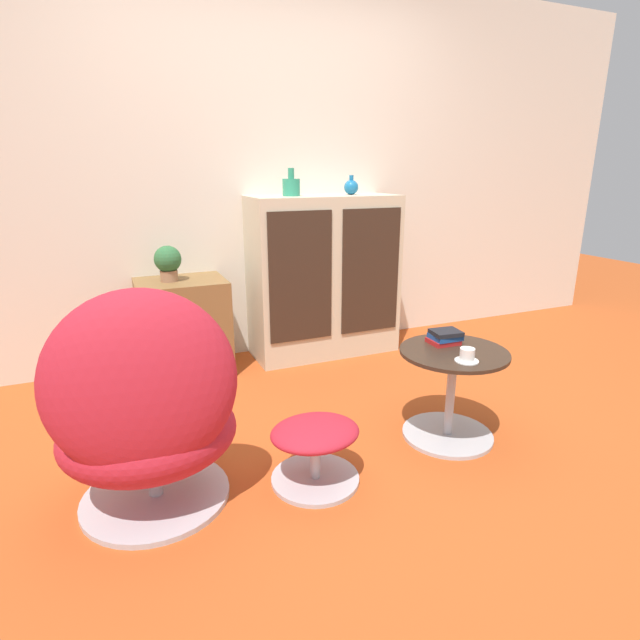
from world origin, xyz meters
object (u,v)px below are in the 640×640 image
(ottoman, at_px, (315,443))
(teacup, at_px, (467,356))
(tv_console, at_px, (184,327))
(sideboard, at_px, (324,277))
(coffee_table, at_px, (451,391))
(potted_plant, at_px, (168,262))
(book_stack, at_px, (445,337))
(egg_chair, at_px, (146,412))
(vase_leftmost, at_px, (291,186))
(vase_inner_left, at_px, (351,187))

(ottoman, distance_m, teacup, 0.80)
(tv_console, relative_size, ottoman, 1.62)
(sideboard, bearing_deg, coffee_table, -86.73)
(coffee_table, xyz_separation_m, potted_plant, (-1.16, 1.40, 0.51))
(teacup, height_order, book_stack, book_stack)
(tv_console, distance_m, egg_chair, 1.45)
(egg_chair, relative_size, potted_plant, 4.18)
(coffee_table, xyz_separation_m, vase_leftmost, (-0.32, 1.41, 0.95))
(potted_plant, xyz_separation_m, book_stack, (1.18, -1.30, -0.25))
(tv_console, bearing_deg, potted_plant, 179.38)
(sideboard, relative_size, potted_plant, 5.05)
(egg_chair, bearing_deg, ottoman, -7.30)
(sideboard, xyz_separation_m, coffee_table, (0.08, -1.40, -0.32))
(sideboard, height_order, vase_leftmost, vase_leftmost)
(ottoman, bearing_deg, book_stack, 13.41)
(teacup, bearing_deg, vase_inner_left, 83.81)
(coffee_table, distance_m, book_stack, 0.27)
(tv_console, relative_size, teacup, 5.80)
(ottoman, bearing_deg, egg_chair, 172.70)
(vase_leftmost, bearing_deg, coffee_table, -77.18)
(ottoman, xyz_separation_m, book_stack, (0.79, 0.19, 0.32))
(sideboard, distance_m, book_stack, 1.30)
(ottoman, distance_m, vase_inner_left, 2.01)
(tv_console, height_order, teacup, tv_console)
(vase_inner_left, xyz_separation_m, potted_plant, (-1.29, -0.00, -0.44))
(tv_console, bearing_deg, book_stack, -49.37)
(tv_console, height_order, coffee_table, tv_console)
(egg_chair, relative_size, book_stack, 6.06)
(coffee_table, xyz_separation_m, vase_inner_left, (0.13, 1.41, 0.94))
(vase_leftmost, relative_size, vase_inner_left, 1.36)
(vase_leftmost, distance_m, vase_inner_left, 0.45)
(book_stack, bearing_deg, egg_chair, -175.92)
(vase_inner_left, bearing_deg, coffee_table, -95.25)
(sideboard, relative_size, tv_console, 1.81)
(vase_leftmost, bearing_deg, vase_inner_left, 0.00)
(ottoman, relative_size, potted_plant, 1.72)
(coffee_table, bearing_deg, sideboard, 93.27)
(coffee_table, distance_m, teacup, 0.28)
(potted_plant, distance_m, book_stack, 1.77)
(ottoman, relative_size, teacup, 3.58)
(vase_inner_left, bearing_deg, potted_plant, -179.81)
(egg_chair, relative_size, ottoman, 2.42)
(egg_chair, bearing_deg, coffee_table, -0.02)
(book_stack, bearing_deg, potted_plant, 132.23)
(sideboard, distance_m, potted_plant, 1.09)
(tv_console, height_order, ottoman, tv_console)
(tv_console, xyz_separation_m, vase_leftmost, (0.77, 0.01, 0.89))
(tv_console, distance_m, book_stack, 1.72)
(ottoman, height_order, vase_inner_left, vase_inner_left)
(teacup, distance_m, book_stack, 0.25)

